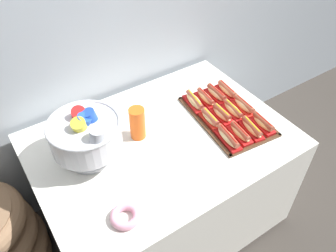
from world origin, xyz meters
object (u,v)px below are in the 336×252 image
at_px(hot_dog_6, 233,110).
at_px(hot_dog_11, 227,90).
at_px(hot_dog_7, 244,106).
at_px(cup_stack, 137,123).
at_px(hot_dog_0, 228,138).
at_px(hot_dog_3, 263,123).
at_px(buffet_table, 163,181).
at_px(donut, 125,216).
at_px(hot_dog_10, 216,94).
at_px(hot_dog_8, 194,101).
at_px(hot_dog_5, 222,114).
at_px(punch_bowl, 86,134).
at_px(serving_tray, 227,116).
at_px(hot_dog_1, 240,133).
at_px(hot_dog_4, 210,119).
at_px(hot_dog_2, 252,128).
at_px(hot_dog_9, 206,98).

distance_m(hot_dog_6, hot_dog_11, 0.18).
distance_m(hot_dog_7, cup_stack, 0.62).
bearing_deg(hot_dog_0, hot_dog_3, -5.72).
height_order(buffet_table, donut, donut).
xyz_separation_m(hot_dog_10, hot_dog_11, (0.07, -0.01, -0.00)).
height_order(hot_dog_6, hot_dog_8, hot_dog_8).
bearing_deg(cup_stack, hot_dog_10, 1.94).
bearing_deg(donut, hot_dog_6, 17.34).
bearing_deg(hot_dog_5, punch_bowl, 169.45).
distance_m(hot_dog_8, punch_bowl, 0.67).
relative_size(serving_tray, cup_stack, 3.11).
xyz_separation_m(hot_dog_7, hot_dog_8, (-0.21, 0.19, -0.00)).
bearing_deg(hot_dog_1, buffet_table, 148.02).
height_order(hot_dog_7, hot_dog_11, hot_dog_7).
bearing_deg(hot_dog_4, hot_dog_6, -5.72).
height_order(hot_dog_10, cup_stack, cup_stack).
xyz_separation_m(hot_dog_1, hot_dog_7, (0.17, 0.15, 0.00)).
relative_size(hot_dog_3, hot_dog_11, 0.88).
distance_m(hot_dog_0, hot_dog_7, 0.28).
bearing_deg(hot_dog_1, hot_dog_10, 71.47).
xyz_separation_m(buffet_table, serving_tray, (0.40, -0.05, 0.36)).
relative_size(buffet_table, hot_dog_7, 8.01).
xyz_separation_m(hot_dog_2, hot_dog_10, (0.03, 0.33, 0.00)).
xyz_separation_m(hot_dog_6, cup_stack, (-0.52, 0.15, 0.06)).
distance_m(hot_dog_4, donut, 0.72).
relative_size(serving_tray, hot_dog_1, 3.37).
relative_size(hot_dog_0, cup_stack, 1.05).
bearing_deg(donut, hot_dog_5, 19.49).
relative_size(hot_dog_0, hot_dog_1, 1.14).
xyz_separation_m(buffet_table, hot_dog_5, (0.36, -0.05, 0.39)).
distance_m(hot_dog_0, cup_stack, 0.47).
height_order(hot_dog_8, punch_bowl, punch_bowl).
xyz_separation_m(hot_dog_4, hot_dog_10, (0.17, 0.15, 0.00)).
bearing_deg(hot_dog_1, hot_dog_2, -5.72).
distance_m(hot_dog_1, hot_dog_9, 0.33).
bearing_deg(buffet_table, hot_dog_4, -8.48).
bearing_deg(hot_dog_1, hot_dog_3, -5.72).
distance_m(hot_dog_0, hot_dog_6, 0.22).
distance_m(hot_dog_3, punch_bowl, 0.92).
distance_m(buffet_table, hot_dog_11, 0.66).
bearing_deg(hot_dog_1, hot_dog_4, 108.72).
bearing_deg(hot_dog_1, hot_dog_0, 174.28).
xyz_separation_m(hot_dog_2, hot_dog_4, (-0.13, 0.18, -0.00)).
relative_size(hot_dog_0, hot_dog_11, 1.05).
bearing_deg(hot_dog_1, hot_dog_8, 97.08).
bearing_deg(hot_dog_4, donut, -157.96).
distance_m(hot_dog_9, hot_dog_10, 0.08).
distance_m(serving_tray, hot_dog_10, 0.17).
bearing_deg(hot_dog_6, hot_dog_11, 59.84).
relative_size(hot_dog_9, hot_dog_10, 0.99).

